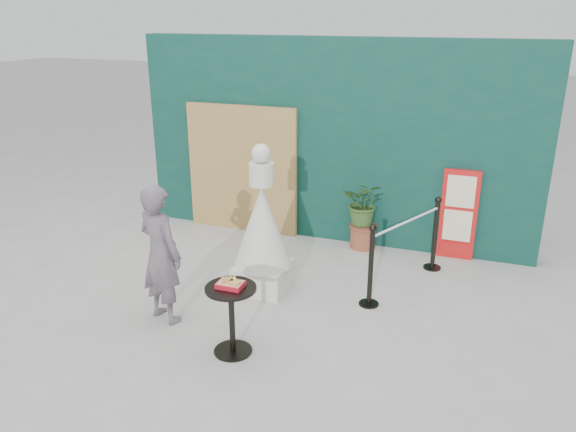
% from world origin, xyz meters
% --- Properties ---
extents(ground, '(60.00, 60.00, 0.00)m').
position_xyz_m(ground, '(0.00, 0.00, 0.00)').
color(ground, '#ADAAA5').
rests_on(ground, ground).
extents(back_wall, '(6.00, 0.30, 3.00)m').
position_xyz_m(back_wall, '(0.00, 3.15, 1.50)').
color(back_wall, '#0B322E').
rests_on(back_wall, ground).
extents(bamboo_fence, '(1.80, 0.08, 2.00)m').
position_xyz_m(bamboo_fence, '(-1.40, 2.94, 1.00)').
color(bamboo_fence, tan).
rests_on(bamboo_fence, ground).
extents(woman, '(0.68, 0.56, 1.61)m').
position_xyz_m(woman, '(-1.09, 0.07, 0.80)').
color(woman, slate).
rests_on(woman, ground).
extents(menu_board, '(0.50, 0.07, 1.30)m').
position_xyz_m(menu_board, '(1.90, 2.95, 0.65)').
color(menu_board, red).
rests_on(menu_board, ground).
extents(statue, '(0.73, 0.73, 1.88)m').
position_xyz_m(statue, '(-0.31, 1.13, 0.77)').
color(statue, silver).
rests_on(statue, ground).
extents(cafe_table, '(0.52, 0.52, 0.75)m').
position_xyz_m(cafe_table, '(-0.07, -0.28, 0.50)').
color(cafe_table, black).
rests_on(cafe_table, ground).
extents(food_basket, '(0.26, 0.19, 0.11)m').
position_xyz_m(food_basket, '(-0.07, -0.28, 0.79)').
color(food_basket, red).
rests_on(food_basket, cafe_table).
extents(planter, '(0.61, 0.53, 1.04)m').
position_xyz_m(planter, '(0.58, 2.87, 0.60)').
color(planter, brown).
rests_on(planter, ground).
extents(stanchion_barrier, '(0.84, 1.54, 1.03)m').
position_xyz_m(stanchion_barrier, '(1.35, 1.83, 0.49)').
color(stanchion_barrier, black).
rests_on(stanchion_barrier, ground).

